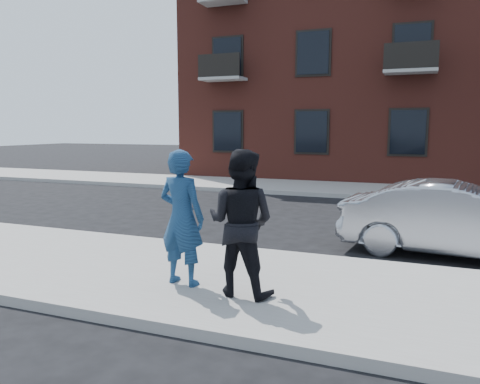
% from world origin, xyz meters
% --- Properties ---
extents(ground, '(100.00, 100.00, 0.00)m').
position_xyz_m(ground, '(0.00, 0.00, 0.00)').
color(ground, black).
rests_on(ground, ground).
extents(near_sidewalk, '(50.00, 3.50, 0.15)m').
position_xyz_m(near_sidewalk, '(0.00, -0.25, 0.07)').
color(near_sidewalk, gray).
rests_on(near_sidewalk, ground).
extents(near_curb, '(50.00, 0.10, 0.15)m').
position_xyz_m(near_curb, '(0.00, 1.55, 0.07)').
color(near_curb, '#999691').
rests_on(near_curb, ground).
extents(far_sidewalk, '(50.00, 3.50, 0.15)m').
position_xyz_m(far_sidewalk, '(0.00, 11.25, 0.07)').
color(far_sidewalk, gray).
rests_on(far_sidewalk, ground).
extents(far_curb, '(50.00, 0.10, 0.15)m').
position_xyz_m(far_curb, '(0.00, 9.45, 0.07)').
color(far_curb, '#999691').
rests_on(far_curb, ground).
extents(apartment_building, '(24.30, 10.30, 12.30)m').
position_xyz_m(apartment_building, '(2.00, 18.00, 6.16)').
color(apartment_building, maroon).
rests_on(apartment_building, ground).
extents(silver_sedan, '(4.33, 1.90, 1.38)m').
position_xyz_m(silver_sedan, '(1.34, 2.88, 0.69)').
color(silver_sedan, '#999BA3').
rests_on(silver_sedan, ground).
extents(man_hoodie, '(0.76, 0.56, 1.94)m').
position_xyz_m(man_hoodie, '(-2.48, -0.69, 1.12)').
color(man_hoodie, '#224E80').
rests_on(man_hoodie, near_sidewalk).
extents(man_peacoat, '(0.99, 0.79, 1.96)m').
position_xyz_m(man_peacoat, '(-1.55, -0.76, 1.13)').
color(man_peacoat, black).
rests_on(man_peacoat, near_sidewalk).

